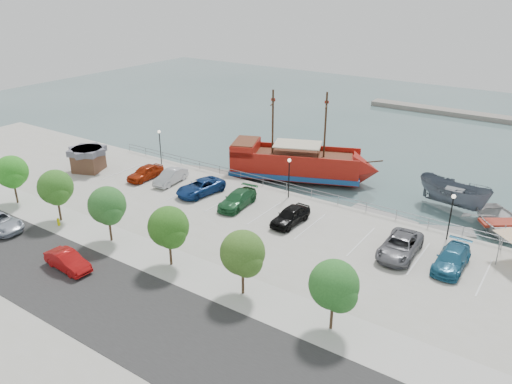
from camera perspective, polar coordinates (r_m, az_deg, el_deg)
The scene contains 31 objects.
ground at distance 47.24m, azimuth -0.36°, elevation -4.41°, with size 160.00×160.00×0.00m, color #395656.
land_slab at distance 34.77m, azimuth -21.29°, elevation -16.99°, with size 100.00×58.00×1.20m, color #A5A191.
street at distance 36.64m, azimuth -15.02°, elevation -12.54°, with size 100.00×8.00×0.04m, color #262626.
sidewalk at distance 39.99m, azimuth -8.59°, elevation -8.60°, with size 100.00×4.00×0.05m, color #B9B6B0.
seawall_railing at distance 52.58m, azimuth 4.45°, elevation 0.36°, with size 50.00×0.06×1.00m.
far_shore at distance 93.03m, azimuth 24.92°, elevation 7.76°, with size 40.00×3.00×0.80m, color gray.
pirate_ship at distance 58.47m, azimuth 5.74°, elevation 3.05°, with size 17.59×10.69×10.96m.
patrol_boat at distance 54.58m, azimuth 21.63°, elevation -0.45°, with size 2.93×7.78×3.01m, color #525964.
speedboat at distance 51.73m, azimuth 26.31°, elevation -3.44°, with size 5.59×7.82×1.62m, color silver.
dock_west at distance 60.90m, azimuth -5.38°, elevation 2.27°, with size 7.19×2.06×0.41m, color gray.
dock_mid at distance 50.88m, azimuth 14.26°, elevation -2.81°, with size 6.80×1.94×0.39m, color gray.
dock_east at distance 49.64m, azimuth 19.98°, elevation -4.25°, with size 6.59×1.88×0.38m, color gray.
shed at distance 61.70m, azimuth -18.65°, elevation 3.64°, with size 4.36×4.36×2.76m.
street_sedan at distance 41.79m, azimuth -20.73°, elevation -7.37°, with size 1.52×4.36×1.44m, color #A70D0D.
fire_hydrant at distance 49.19m, azimuth -21.65°, elevation -3.17°, with size 0.27×0.27×0.77m.
lamp_post_left at distance 61.16m, azimuth -10.94°, elevation 5.74°, with size 0.36×0.36×4.28m.
lamp_post_mid at distance 50.63m, azimuth 3.80°, elevation 2.40°, with size 0.36×0.36×4.28m.
lamp_post_right at distance 45.40m, azimuth 21.45°, elevation -1.82°, with size 0.36×0.36×4.28m.
tree_a at distance 54.60m, azimuth -26.13°, elevation 1.96°, with size 3.30×3.20×5.00m.
tree_b at distance 48.92m, azimuth -21.89°, elevation 0.36°, with size 3.30×3.20×5.00m.
tree_c at distance 43.62m, azimuth -16.59°, elevation -1.64°, with size 3.30×3.20×5.00m.
tree_d at distance 38.86m, azimuth -9.88°, elevation -4.14°, with size 3.30×3.20×5.00m.
tree_e at distance 34.86m, azimuth -1.42°, elevation -7.19°, with size 3.30×3.20×5.00m.
tree_f at distance 31.91m, azimuth 9.06°, elevation -10.68°, with size 3.30×3.20×5.00m.
parked_car_a at distance 57.56m, azimuth -12.54°, elevation 2.21°, with size 1.85×4.59×1.56m, color #9A2308.
parked_car_b at distance 55.84m, azimuth -9.74°, elevation 1.74°, with size 1.60×4.58×1.51m, color #AEB0B4.
parked_car_c at distance 52.57m, azimuth -6.36°, elevation 0.56°, with size 2.54×5.50×1.53m, color navy.
parked_car_d at distance 49.45m, azimuth -2.14°, elevation -0.83°, with size 2.12×5.22×1.52m, color #1F592E.
parked_car_e at distance 46.08m, azimuth 3.95°, elevation -2.70°, with size 1.91×4.74×1.61m, color black.
parked_car_g at distance 42.61m, azimuth 16.12°, elevation -5.95°, with size 2.68×5.80×1.61m, color #5D5E63.
parked_car_h at distance 42.16m, azimuth 21.46°, elevation -7.14°, with size 2.14×5.26×1.53m, color #1D597A.
Camera 1 is at (23.69, -34.44, 21.01)m, focal length 35.00 mm.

